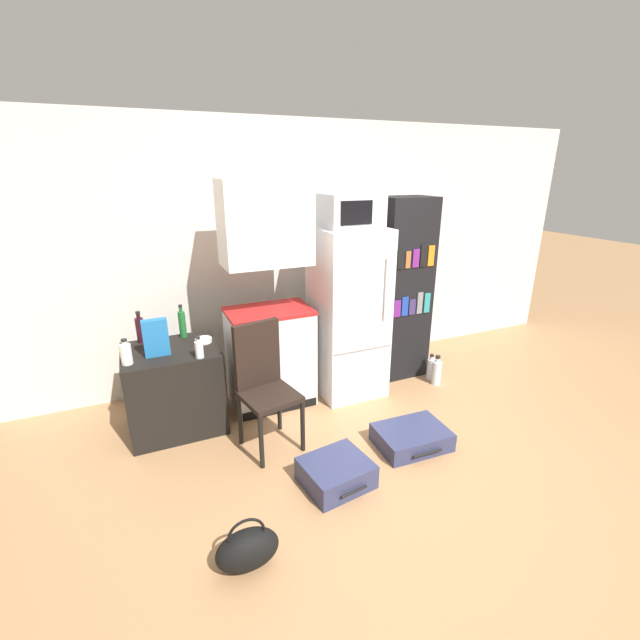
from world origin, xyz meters
name	(u,v)px	position (x,y,z in m)	size (l,w,h in m)	color
ground_plane	(410,466)	(0.00, 0.00, 0.00)	(24.00, 24.00, 0.00)	#A3754C
wall_back	(325,250)	(0.20, 2.00, 1.29)	(6.40, 0.10, 2.58)	beige
side_table	(175,388)	(-1.53, 1.28, 0.36)	(0.76, 0.64, 0.72)	black
kitchen_hutch	(268,307)	(-0.65, 1.35, 0.95)	(0.76, 0.51, 2.05)	white
refrigerator	(348,313)	(0.11, 1.28, 0.81)	(0.62, 0.66, 1.62)	white
microwave	(350,211)	(0.11, 1.28, 1.77)	(0.51, 0.42, 0.29)	#B7B7BC
bookshelf	(401,290)	(0.80, 1.40, 0.93)	(0.53, 0.41, 1.87)	black
bottle_wine_dark	(140,329)	(-1.73, 1.55, 0.84)	(0.07, 0.07, 0.27)	black
bottle_green_tall	(182,323)	(-1.39, 1.52, 0.85)	(0.06, 0.06, 0.30)	#1E6028
bottle_clear_short	(199,349)	(-1.33, 1.01, 0.79)	(0.07, 0.07, 0.17)	silver
bottle_milk_white	(126,354)	(-1.85, 1.12, 0.81)	(0.08, 0.08, 0.20)	white
bowl	(204,340)	(-1.25, 1.32, 0.74)	(0.14, 0.14, 0.04)	silver
cereal_box	(156,338)	(-1.63, 1.19, 0.87)	(0.19, 0.07, 0.30)	#1E66A8
chair	(263,377)	(-0.90, 0.75, 0.59)	(0.47, 0.47, 1.02)	black
suitcase_large_flat	(412,437)	(0.16, 0.22, 0.07)	(0.58, 0.46, 0.15)	navy
suitcase_small_flat	(336,473)	(-0.60, 0.06, 0.09)	(0.51, 0.47, 0.18)	navy
handbag	(247,549)	(-1.34, -0.35, 0.12)	(0.36, 0.20, 0.33)	black
water_bottle_front	(437,372)	(1.01, 0.99, 0.13)	(0.10, 0.10, 0.32)	silver
water_bottle_middle	(431,368)	(1.03, 1.11, 0.12)	(0.08, 0.08, 0.28)	silver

